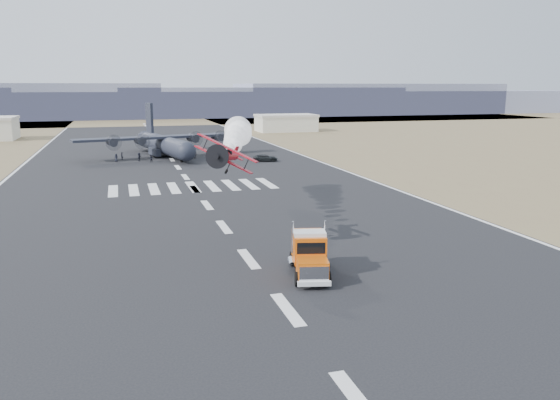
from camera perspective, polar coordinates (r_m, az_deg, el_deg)
name	(u,v)px	position (r m, az deg, el deg)	size (l,w,h in m)	color
ground	(287,309)	(39.21, 0.79, -11.34)	(500.00, 500.00, 0.00)	black
scrub_far	(142,120)	(265.10, -14.27, 8.07)	(500.00, 80.00, 0.00)	brown
runway_markings	(185,177)	(96.28, -9.87, 2.39)	(60.00, 260.00, 0.01)	silver
ridge_seg_d	(138,104)	(294.76, -14.59, 9.65)	(150.00, 50.00, 13.00)	slate
ridge_seg_e	(260,101)	(304.12, -2.08, 10.26)	(150.00, 50.00, 15.00)	slate
ridge_seg_f	(368,99)	(326.41, 9.22, 10.39)	(150.00, 50.00, 17.00)	slate
ridge_seg_g	(465,101)	(359.30, 18.74, 9.72)	(150.00, 50.00, 13.00)	slate
hangar_right	(286,123)	(193.36, 0.63, 8.08)	(20.50, 12.50, 5.90)	beige
semi_truck	(309,253)	(45.52, 3.08, -5.57)	(4.31, 8.53, 3.75)	black
aerobatic_biplane	(226,156)	(51.54, -5.64, 4.62)	(5.75, 5.77, 3.82)	red
smoke_trail	(238,134)	(73.23, -4.43, 6.88)	(8.50, 25.48, 3.90)	white
transport_aircraft	(164,143)	(126.17, -12.03, 5.86)	(39.94, 32.68, 11.59)	black
support_vehicle	(265,158)	(115.00, -1.54, 4.42)	(2.38, 5.15, 1.43)	black
crew_a	(218,154)	(122.50, -6.52, 4.83)	(0.57, 0.47, 1.58)	black
crew_b	(151,158)	(116.85, -13.35, 4.26)	(0.76, 0.47, 1.56)	black
crew_c	(221,156)	(118.64, -6.18, 4.64)	(1.07, 0.50, 1.66)	black
crew_d	(195,154)	(121.30, -8.88, 4.76)	(1.08, 0.55, 1.84)	black
crew_e	(116,158)	(119.37, -16.74, 4.26)	(0.82, 0.50, 1.67)	black
crew_f	(139,157)	(118.98, -14.50, 4.38)	(1.63, 0.53, 1.76)	black
crew_g	(122,156)	(122.43, -16.19, 4.44)	(0.57, 0.47, 1.57)	black
crew_h	(213,156)	(118.27, -7.06, 4.59)	(0.80, 0.49, 1.65)	black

